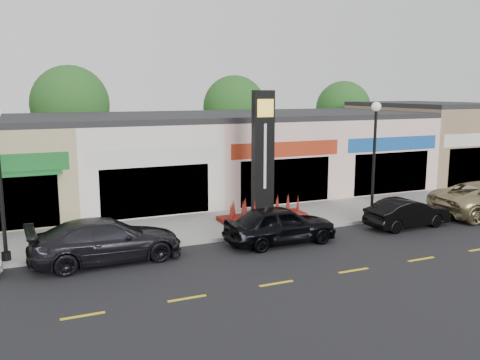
# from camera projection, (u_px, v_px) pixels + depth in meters

# --- Properties ---
(ground) EXTENTS (120.00, 120.00, 0.00)m
(ground) POSITION_uv_depth(u_px,v_px,m) (239.00, 256.00, 19.04)
(ground) COLOR black
(ground) RESTS_ON ground
(sidewalk) EXTENTS (52.00, 4.30, 0.15)m
(sidewalk) POSITION_uv_depth(u_px,v_px,m) (201.00, 226.00, 22.96)
(sidewalk) COLOR gray
(sidewalk) RESTS_ON ground
(curb) EXTENTS (52.00, 0.20, 0.15)m
(curb) POSITION_uv_depth(u_px,v_px,m) (219.00, 239.00, 20.93)
(curb) COLOR gray
(curb) RESTS_ON ground
(shop_cream) EXTENTS (7.00, 10.01, 4.80)m
(shop_cream) POSITION_uv_depth(u_px,v_px,m) (134.00, 158.00, 28.41)
(shop_cream) COLOR white
(shop_cream) RESTS_ON ground
(shop_pink_w) EXTENTS (7.00, 10.01, 4.80)m
(shop_pink_w) POSITION_uv_depth(u_px,v_px,m) (248.00, 152.00, 31.15)
(shop_pink_w) COLOR beige
(shop_pink_w) RESTS_ON ground
(shop_pink_e) EXTENTS (7.00, 10.01, 4.80)m
(shop_pink_e) POSITION_uv_depth(u_px,v_px,m) (343.00, 147.00, 33.89)
(shop_pink_e) COLOR beige
(shop_pink_e) RESTS_ON ground
(shop_tan) EXTENTS (7.00, 10.01, 5.30)m
(shop_tan) POSITION_uv_depth(u_px,v_px,m) (424.00, 140.00, 36.59)
(shop_tan) COLOR #957557
(shop_tan) RESTS_ON ground
(tree_rear_west) EXTENTS (5.20, 5.20, 7.83)m
(tree_rear_west) POSITION_uv_depth(u_px,v_px,m) (70.00, 104.00, 34.19)
(tree_rear_west) COLOR #382619
(tree_rear_west) RESTS_ON ground
(tree_rear_mid) EXTENTS (4.80, 4.80, 7.29)m
(tree_rear_mid) POSITION_uv_depth(u_px,v_px,m) (234.00, 107.00, 38.95)
(tree_rear_mid) COLOR #382619
(tree_rear_mid) RESTS_ON ground
(tree_rear_east) EXTENTS (4.60, 4.60, 6.94)m
(tree_rear_east) POSITION_uv_depth(u_px,v_px,m) (343.00, 109.00, 42.91)
(tree_rear_east) COLOR #382619
(tree_rear_east) RESTS_ON ground
(lamp_east_near) EXTENTS (0.44, 0.44, 5.47)m
(lamp_east_near) POSITION_uv_depth(u_px,v_px,m) (374.00, 148.00, 23.83)
(lamp_east_near) COLOR black
(lamp_east_near) RESTS_ON sidewalk
(pylon_sign) EXTENTS (4.20, 1.30, 6.00)m
(pylon_sign) POSITION_uv_depth(u_px,v_px,m) (263.00, 175.00, 23.62)
(pylon_sign) COLOR maroon
(pylon_sign) RESTS_ON sidewalk
(car_dark_sedan) EXTENTS (2.45, 5.53, 1.58)m
(car_dark_sedan) POSITION_uv_depth(u_px,v_px,m) (106.00, 240.00, 18.33)
(car_dark_sedan) COLOR black
(car_dark_sedan) RESTS_ON ground
(car_black_sedan) EXTENTS (1.87, 4.60, 1.57)m
(car_black_sedan) POSITION_uv_depth(u_px,v_px,m) (280.00, 225.00, 20.52)
(car_black_sedan) COLOR black
(car_black_sedan) RESTS_ON ground
(car_black_conv) EXTENTS (1.56, 4.06, 1.32)m
(car_black_conv) POSITION_uv_depth(u_px,v_px,m) (407.00, 213.00, 22.96)
(car_black_conv) COLOR black
(car_black_conv) RESTS_ON ground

